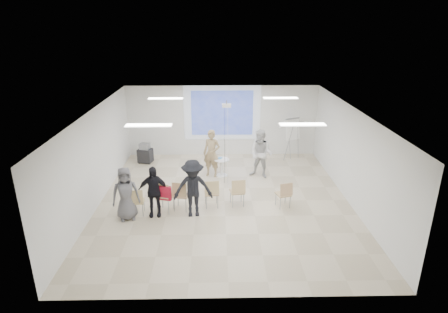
{
  "coord_description": "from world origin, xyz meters",
  "views": [
    {
      "loc": [
        -0.24,
        -10.9,
        5.54
      ],
      "look_at": [
        0.0,
        0.8,
        1.25
      ],
      "focal_mm": 30.0,
      "sensor_mm": 36.0,
      "label": 1
    }
  ],
  "objects_px": {
    "chair_right_inner": "(238,190)",
    "laptop": "(182,194)",
    "chair_left_mid": "(164,195)",
    "chair_right_far": "(284,193)",
    "av_cart": "(145,154)",
    "audience_mid": "(193,185)",
    "chair_center": "(212,191)",
    "audience_left": "(153,188)",
    "audience_outer": "(125,191)",
    "chair_far_left": "(137,200)",
    "player_left": "(212,150)",
    "chair_left_inner": "(181,193)",
    "flipchart_easel": "(293,129)",
    "pedestal_table": "(222,166)",
    "player_right": "(261,152)"
  },
  "relations": [
    {
      "from": "chair_center",
      "to": "av_cart",
      "type": "height_order",
      "value": "chair_center"
    },
    {
      "from": "chair_right_inner",
      "to": "laptop",
      "type": "height_order",
      "value": "chair_right_inner"
    },
    {
      "from": "laptop",
      "to": "audience_outer",
      "type": "xyz_separation_m",
      "value": [
        -1.55,
        -0.57,
        0.38
      ]
    },
    {
      "from": "audience_mid",
      "to": "audience_outer",
      "type": "relative_size",
      "value": 1.11
    },
    {
      "from": "flipchart_easel",
      "to": "chair_left_mid",
      "type": "bearing_deg",
      "value": -160.91
    },
    {
      "from": "player_right",
      "to": "chair_left_inner",
      "type": "bearing_deg",
      "value": -109.82
    },
    {
      "from": "laptop",
      "to": "audience_mid",
      "type": "height_order",
      "value": "audience_mid"
    },
    {
      "from": "chair_far_left",
      "to": "av_cart",
      "type": "height_order",
      "value": "chair_far_left"
    },
    {
      "from": "chair_far_left",
      "to": "chair_right_inner",
      "type": "distance_m",
      "value": 3.08
    },
    {
      "from": "chair_center",
      "to": "laptop",
      "type": "height_order",
      "value": "chair_center"
    },
    {
      "from": "chair_left_mid",
      "to": "chair_right_far",
      "type": "xyz_separation_m",
      "value": [
        3.69,
        0.22,
        -0.07
      ]
    },
    {
      "from": "pedestal_table",
      "to": "flipchart_easel",
      "type": "xyz_separation_m",
      "value": [
        2.94,
        1.75,
        0.92
      ]
    },
    {
      "from": "av_cart",
      "to": "audience_mid",
      "type": "bearing_deg",
      "value": -49.91
    },
    {
      "from": "chair_left_mid",
      "to": "chair_right_far",
      "type": "distance_m",
      "value": 3.69
    },
    {
      "from": "chair_left_inner",
      "to": "laptop",
      "type": "height_order",
      "value": "chair_left_inner"
    },
    {
      "from": "pedestal_table",
      "to": "player_right",
      "type": "bearing_deg",
      "value": -4.64
    },
    {
      "from": "player_left",
      "to": "audience_left",
      "type": "xyz_separation_m",
      "value": [
        -1.69,
        -3.01,
        -0.11
      ]
    },
    {
      "from": "audience_left",
      "to": "chair_left_mid",
      "type": "bearing_deg",
      "value": 29.43
    },
    {
      "from": "chair_left_mid",
      "to": "chair_left_inner",
      "type": "bearing_deg",
      "value": 31.01
    },
    {
      "from": "chair_right_far",
      "to": "flipchart_easel",
      "type": "xyz_separation_m",
      "value": [
        1.04,
        4.32,
        0.8
      ]
    },
    {
      "from": "chair_right_far",
      "to": "audience_outer",
      "type": "xyz_separation_m",
      "value": [
        -4.73,
        -0.56,
        0.38
      ]
    },
    {
      "from": "chair_left_inner",
      "to": "flipchart_easel",
      "type": "distance_m",
      "value": 6.16
    },
    {
      "from": "chair_left_mid",
      "to": "chair_right_inner",
      "type": "height_order",
      "value": "chair_left_mid"
    },
    {
      "from": "laptop",
      "to": "chair_left_mid",
      "type": "bearing_deg",
      "value": 35.92
    },
    {
      "from": "audience_outer",
      "to": "chair_far_left",
      "type": "bearing_deg",
      "value": 18.98
    },
    {
      "from": "chair_right_inner",
      "to": "laptop",
      "type": "bearing_deg",
      "value": 175.91
    },
    {
      "from": "player_left",
      "to": "chair_center",
      "type": "distance_m",
      "value": 2.59
    },
    {
      "from": "player_left",
      "to": "chair_far_left",
      "type": "xyz_separation_m",
      "value": [
        -2.2,
        -3.01,
        -0.49
      ]
    },
    {
      "from": "laptop",
      "to": "player_left",
      "type": "bearing_deg",
      "value": -96.55
    },
    {
      "from": "av_cart",
      "to": "audience_left",
      "type": "bearing_deg",
      "value": -62.99
    },
    {
      "from": "chair_right_inner",
      "to": "audience_left",
      "type": "xyz_separation_m",
      "value": [
        -2.52,
        -0.54,
        0.35
      ]
    },
    {
      "from": "audience_outer",
      "to": "av_cart",
      "type": "height_order",
      "value": "audience_outer"
    },
    {
      "from": "pedestal_table",
      "to": "chair_right_inner",
      "type": "relative_size",
      "value": 0.76
    },
    {
      "from": "chair_center",
      "to": "audience_left",
      "type": "relative_size",
      "value": 0.52
    },
    {
      "from": "player_left",
      "to": "laptop",
      "type": "distance_m",
      "value": 2.81
    },
    {
      "from": "chair_center",
      "to": "chair_far_left",
      "type": "bearing_deg",
      "value": -174.75
    },
    {
      "from": "player_left",
      "to": "laptop",
      "type": "relative_size",
      "value": 5.67
    },
    {
      "from": "pedestal_table",
      "to": "chair_left_inner",
      "type": "xyz_separation_m",
      "value": [
        -1.29,
        -2.67,
        0.18
      ]
    },
    {
      "from": "flipchart_easel",
      "to": "pedestal_table",
      "type": "bearing_deg",
      "value": -174.05
    },
    {
      "from": "audience_outer",
      "to": "player_left",
      "type": "bearing_deg",
      "value": 36.93
    },
    {
      "from": "laptop",
      "to": "av_cart",
      "type": "bearing_deg",
      "value": -53.18
    },
    {
      "from": "audience_left",
      "to": "player_left",
      "type": "bearing_deg",
      "value": 58.04
    },
    {
      "from": "chair_left_inner",
      "to": "av_cart",
      "type": "xyz_separation_m",
      "value": [
        -1.82,
        4.16,
        -0.19
      ]
    },
    {
      "from": "pedestal_table",
      "to": "laptop",
      "type": "relative_size",
      "value": 1.97
    },
    {
      "from": "audience_left",
      "to": "audience_outer",
      "type": "relative_size",
      "value": 1.0
    },
    {
      "from": "chair_left_inner",
      "to": "pedestal_table",
      "type": "bearing_deg",
      "value": 76.71
    },
    {
      "from": "chair_center",
      "to": "av_cart",
      "type": "xyz_separation_m",
      "value": [
        -2.76,
        3.99,
        -0.18
      ]
    },
    {
      "from": "pedestal_table",
      "to": "laptop",
      "type": "bearing_deg",
      "value": -116.29
    },
    {
      "from": "chair_left_inner",
      "to": "av_cart",
      "type": "relative_size",
      "value": 1.18
    },
    {
      "from": "chair_far_left",
      "to": "chair_right_far",
      "type": "height_order",
      "value": "chair_right_far"
    }
  ]
}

